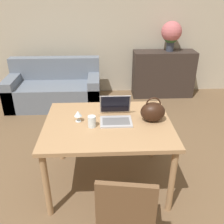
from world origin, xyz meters
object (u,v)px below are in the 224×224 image
object	(u,v)px
chair	(126,209)
couch	(55,90)
wine_glass	(78,114)
handbag	(153,112)
flower_vase	(171,34)
drinking_glass	(92,121)
laptop	(116,113)

from	to	relation	value
chair	couch	size ratio (longest dim) A/B	0.51
chair	wine_glass	xyz separation A→B (m)	(-0.41, 0.89, 0.36)
handbag	flower_vase	size ratio (longest dim) A/B	0.48
chair	flower_vase	size ratio (longest dim) A/B	1.55
chair	drinking_glass	size ratio (longest dim) A/B	7.43
couch	flower_vase	xyz separation A→B (m)	(2.15, 0.36, 0.92)
wine_glass	handbag	bearing A→B (deg)	-1.38
chair	wine_glass	world-z (taller)	wine_glass
chair	laptop	size ratio (longest dim) A/B	2.58
laptop	wine_glass	bearing A→B (deg)	-174.49
wine_glass	laptop	bearing A→B (deg)	5.51
couch	drinking_glass	xyz separation A→B (m)	(0.75, -2.18, 0.52)
couch	drinking_glass	bearing A→B (deg)	-70.94
flower_vase	chair	bearing A→B (deg)	-108.83
handbag	flower_vase	bearing A→B (deg)	72.12
drinking_glass	wine_glass	world-z (taller)	wine_glass
laptop	handbag	world-z (taller)	handbag
chair	handbag	size ratio (longest dim) A/B	3.26
drinking_glass	handbag	world-z (taller)	handbag
chair	laptop	world-z (taller)	laptop
handbag	laptop	bearing A→B (deg)	171.59
chair	handbag	distance (m)	1.01
chair	laptop	xyz separation A→B (m)	(-0.03, 0.93, 0.34)
chair	laptop	bearing A→B (deg)	100.22
flower_vase	couch	bearing A→B (deg)	-170.58
wine_glass	flower_vase	world-z (taller)	flower_vase
laptop	wine_glass	xyz separation A→B (m)	(-0.38, -0.04, 0.02)
couch	flower_vase	size ratio (longest dim) A/B	3.03
couch	drinking_glass	world-z (taller)	drinking_glass
chair	drinking_glass	xyz separation A→B (m)	(-0.27, 0.78, 0.33)
couch	flower_vase	distance (m)	2.37
handbag	drinking_glass	bearing A→B (deg)	-171.13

